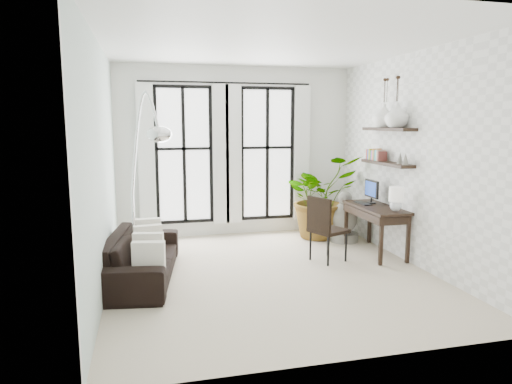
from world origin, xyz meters
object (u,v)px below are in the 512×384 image
object	(u,v)px
plant	(320,197)
desk	(377,210)
desk_chair	(324,225)
arc_lamp	(145,141)
buddha	(344,220)
sofa	(141,256)

from	to	relation	value
plant	desk	size ratio (longest dim) A/B	1.15
desk_chair	arc_lamp	distance (m)	2.96
buddha	desk	bearing A→B (deg)	-80.36
arc_lamp	plant	bearing A→B (deg)	23.28
desk	arc_lamp	bearing A→B (deg)	-179.06
plant	desk_chair	world-z (taller)	plant
desk_chair	sofa	bearing A→B (deg)	159.31
sofa	buddha	world-z (taller)	buddha
buddha	desk_chair	bearing A→B (deg)	-127.59
desk_chair	plant	bearing A→B (deg)	47.93
sofa	desk_chair	distance (m)	2.77
desk_chair	desk	bearing A→B (deg)	-12.26
desk	desk_chair	xyz separation A→B (m)	(-0.99, -0.19, -0.15)
plant	arc_lamp	world-z (taller)	arc_lamp
buddha	arc_lamp	bearing A→B (deg)	-164.66
plant	desk_chair	xyz separation A→B (m)	(-0.51, -1.49, -0.19)
arc_lamp	desk	bearing A→B (deg)	0.94
plant	arc_lamp	distance (m)	3.63
plant	arc_lamp	bearing A→B (deg)	-156.72
sofa	arc_lamp	world-z (taller)	arc_lamp
arc_lamp	sofa	bearing A→B (deg)	-113.84
desk	buddha	world-z (taller)	desk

